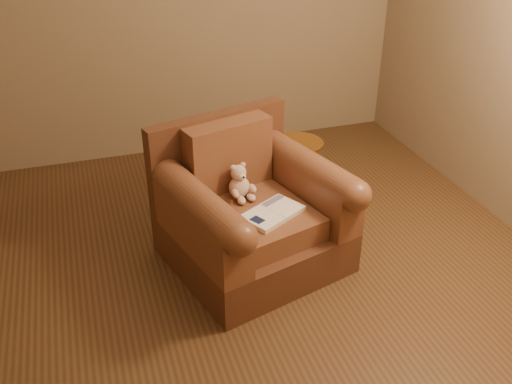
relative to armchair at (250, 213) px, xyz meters
name	(u,v)px	position (x,y,z in m)	size (l,w,h in m)	color
floor	(235,286)	(-0.17, -0.25, -0.33)	(4.00, 4.00, 0.00)	#50331B
armchair	(250,213)	(0.00, 0.00, 0.00)	(1.17, 1.14, 0.86)	#522D1B
teddy_bear	(240,185)	(-0.04, 0.07, 0.16)	(0.16, 0.19, 0.23)	#D2A893
guidebook	(272,213)	(0.08, -0.18, 0.09)	(0.42, 0.36, 0.03)	beige
side_table	(297,172)	(0.52, 0.52, -0.06)	(0.36, 0.36, 0.51)	gold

